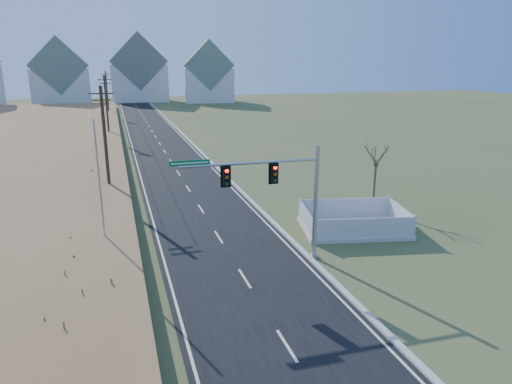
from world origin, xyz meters
name	(u,v)px	position (x,y,z in m)	size (l,w,h in m)	color
ground	(235,264)	(0.00, 0.00, 0.00)	(260.00, 260.00, 0.00)	#435228
road	(153,133)	(0.00, 50.00, 0.03)	(8.00, 180.00, 0.06)	black
curb	(180,132)	(4.15, 50.00, 0.09)	(0.30, 180.00, 0.18)	#B2AFA8
utility_pole_near	(105,142)	(-6.50, 15.00, 4.68)	(1.80, 0.26, 9.00)	#422D1E
utility_pole_mid	(107,107)	(-6.50, 45.00, 4.68)	(1.80, 0.26, 9.00)	#422D1E
utility_pole_far	(107,93)	(-6.50, 75.00, 4.68)	(1.80, 0.26, 9.00)	#422D1E
condo_nnw	(60,77)	(-18.00, 108.00, 6.94)	(14.93, 11.17, 17.03)	white
condo_n	(139,74)	(2.00, 112.00, 7.61)	(15.27, 10.20, 18.54)	white
condo_ne	(208,77)	(20.00, 104.00, 6.84)	(14.12, 10.51, 16.52)	white
traffic_signal_mast	(284,192)	(2.67, -0.47, 4.03)	(8.10, 0.62, 6.45)	#9EA0A5
fence_enclosure	(353,226)	(8.84, 2.79, 0.30)	(7.49, 5.84, 1.53)	#B7B5AD
open_sign	(320,234)	(6.06, 2.00, 0.34)	(0.51, 0.17, 0.64)	white
flagpole	(102,205)	(-6.76, 3.06, 3.13)	(0.35, 0.35, 7.85)	#B7B5AD
bare_tree	(377,154)	(12.45, 6.28, 4.24)	(1.98, 1.98, 5.26)	#4C3F33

